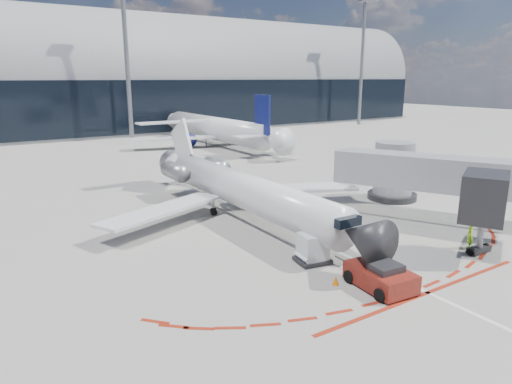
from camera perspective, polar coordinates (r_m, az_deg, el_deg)
ground at (r=31.12m, az=3.56°, el=-4.46°), size 260.00×260.00×0.00m
apron_centerline at (r=32.67m, az=1.49°, el=-3.51°), size 0.25×40.00×0.01m
apron_stop_bar at (r=23.56m, az=20.66°, el=-11.70°), size 14.00×0.25×0.01m
terminal_building at (r=90.44m, az=-22.04°, el=12.26°), size 150.00×24.15×24.00m
jet_bridge at (r=34.98m, az=19.72°, el=1.92°), size 10.03×15.20×4.90m
light_mast_centre at (r=75.23m, az=-15.85°, el=15.60°), size 0.70×0.70×25.00m
light_mast_east at (r=102.04m, az=13.08°, el=15.24°), size 0.70×0.70×25.00m
regional_jet at (r=32.97m, az=-2.33°, el=0.55°), size 21.05×25.96×6.50m
pushback_tug at (r=23.14m, az=15.32°, el=-10.14°), size 2.47×5.24×1.34m
ramp_worker at (r=29.91m, az=25.16°, el=-4.95°), size 0.71×0.67×1.64m
uld_container at (r=25.32m, az=7.11°, el=-7.02°), size 1.97×1.75×1.65m
safety_cone_right at (r=23.12m, az=9.93°, el=-10.84°), size 0.33×0.33×0.46m
bg_airliner_1 at (r=69.08m, az=-5.21°, el=9.92°), size 30.27×32.05×9.79m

